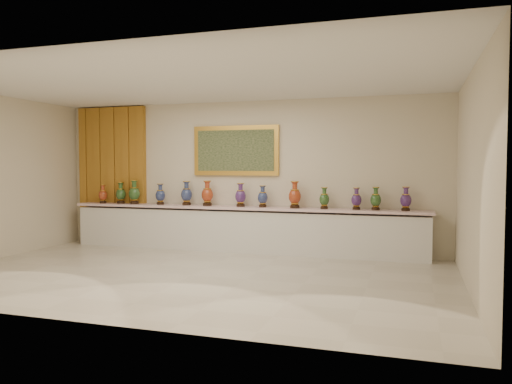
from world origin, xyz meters
TOP-DOWN VIEW (x-y plane):
  - ground at (0.00, 0.00)m, footprint 8.00×8.00m
  - room at (-2.57, 2.44)m, footprint 8.00×8.00m
  - counter at (0.00, 2.27)m, footprint 7.28×0.48m
  - vase_0 at (-3.12, 2.21)m, footprint 0.24×0.24m
  - vase_1 at (-2.72, 2.27)m, footprint 0.28×0.28m
  - vase_2 at (-2.36, 2.23)m, footprint 0.30×0.30m
  - vase_3 at (-1.76, 2.25)m, footprint 0.24×0.24m
  - vase_4 at (-1.17, 2.28)m, footprint 0.26×0.26m
  - vase_5 at (-0.70, 2.26)m, footprint 0.24×0.24m
  - vase_6 at (0.01, 2.27)m, footprint 0.22×0.22m
  - vase_7 at (0.46, 2.28)m, footprint 0.24×0.24m
  - vase_8 at (1.11, 2.24)m, footprint 0.26×0.26m
  - vase_9 at (1.68, 2.26)m, footprint 0.23×0.23m
  - vase_10 at (2.27, 2.28)m, footprint 0.23×0.23m
  - vase_11 at (2.62, 2.28)m, footprint 0.24×0.24m
  - vase_12 at (3.14, 2.28)m, footprint 0.26×0.26m
  - label_card at (-1.81, 2.13)m, footprint 0.10×0.06m

SIDE VIEW (x-z plane):
  - ground at x=0.00m, z-range 0.00..0.00m
  - counter at x=0.00m, z-range -0.01..0.89m
  - label_card at x=-1.81m, z-range 0.90..0.90m
  - vase_0 at x=-3.12m, z-range 0.88..1.28m
  - vase_9 at x=1.68m, z-range 0.88..1.28m
  - vase_10 at x=2.27m, z-range 0.88..1.28m
  - vase_11 at x=2.62m, z-range 0.88..1.30m
  - vase_7 at x=0.46m, z-range 0.88..1.30m
  - vase_12 at x=3.14m, z-range 0.88..1.31m
  - vase_3 at x=-1.76m, z-range 0.88..1.31m
  - vase_1 at x=-2.72m, z-range 0.88..1.33m
  - vase_6 at x=0.01m, z-range 0.88..1.34m
  - vase_4 at x=-1.17m, z-range 0.87..1.37m
  - vase_2 at x=-2.36m, z-range 0.87..1.38m
  - vase_5 at x=-0.70m, z-range 0.87..1.38m
  - vase_8 at x=1.11m, z-range 0.87..1.39m
  - room at x=-2.57m, z-range -2.42..5.58m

